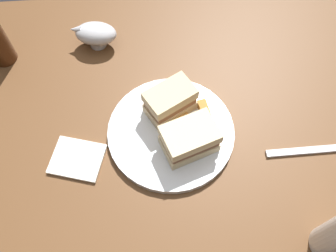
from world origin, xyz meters
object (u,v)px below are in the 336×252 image
sandwich_half_right (170,101)px  plate (171,132)px  napkin (77,159)px  fork (306,151)px  sandwich_half_left (189,139)px  gravy_boat (95,34)px

sandwich_half_right → plate: bearing=-92.3°
plate → sandwich_half_right: (0.00, 0.05, 0.04)m
plate → napkin: size_ratio=2.59×
sandwich_half_right → napkin: bearing=-154.4°
napkin → fork: 0.51m
sandwich_half_left → gravy_boat: size_ratio=1.07×
sandwich_half_left → napkin: sandwich_half_left is taller
fork → napkin: bearing=-2.9°
sandwich_half_right → napkin: sandwich_half_right is taller
fork → sandwich_half_left: bearing=-6.5°
sandwich_half_left → gravy_boat: (-0.21, 0.32, -0.01)m
plate → fork: (0.30, -0.07, -0.00)m
gravy_boat → napkin: 0.33m
gravy_boat → plate: bearing=-58.7°
sandwich_half_left → gravy_boat: 0.38m
plate → napkin: 0.21m
plate → napkin: (-0.21, -0.05, -0.00)m
gravy_boat → napkin: size_ratio=1.12×
gravy_boat → sandwich_half_left: bearing=-57.3°
plate → sandwich_half_left: bearing=-49.0°
plate → gravy_boat: 0.33m
plate → fork: bearing=-12.9°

